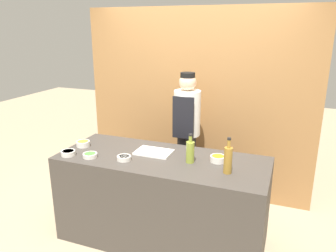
{
  "coord_description": "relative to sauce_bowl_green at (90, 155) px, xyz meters",
  "views": [
    {
      "loc": [
        1.13,
        -2.78,
        2.16
      ],
      "look_at": [
        0.0,
        0.17,
        1.2
      ],
      "focal_mm": 35.0,
      "sensor_mm": 36.0,
      "label": 1
    }
  ],
  "objects": [
    {
      "name": "ground_plane",
      "position": [
        0.67,
        0.24,
        -0.94
      ],
      "size": [
        14.0,
        14.0,
        0.0
      ],
      "primitive_type": "plane",
      "color": "tan"
    },
    {
      "name": "sauce_bowl_orange",
      "position": [
        1.21,
        0.35,
        0.01
      ],
      "size": [
        0.15,
        0.15,
        0.06
      ],
      "color": "silver",
      "rests_on": "counter"
    },
    {
      "name": "bottle_oil",
      "position": [
        0.96,
        0.24,
        0.09
      ],
      "size": [
        0.08,
        0.08,
        0.28
      ],
      "color": "olive",
      "rests_on": "counter"
    },
    {
      "name": "sauce_bowl_white",
      "position": [
        -0.23,
        -0.04,
        0.0
      ],
      "size": [
        0.14,
        0.14,
        0.05
      ],
      "color": "silver",
      "rests_on": "counter"
    },
    {
      "name": "sauce_bowl_green",
      "position": [
        0.0,
        0.0,
        0.0
      ],
      "size": [
        0.14,
        0.14,
        0.04
      ],
      "color": "silver",
      "rests_on": "counter"
    },
    {
      "name": "sauce_bowl_brown",
      "position": [
        0.35,
        0.06,
        0.0
      ],
      "size": [
        0.14,
        0.14,
        0.04
      ],
      "color": "silver",
      "rests_on": "counter"
    },
    {
      "name": "sauce_bowl_yellow",
      "position": [
        -0.25,
        0.24,
        0.01
      ],
      "size": [
        0.14,
        0.14,
        0.06
      ],
      "color": "silver",
      "rests_on": "counter"
    },
    {
      "name": "cabinet_wall",
      "position": [
        0.67,
        1.47,
        0.26
      ],
      "size": [
        2.97,
        0.18,
        2.4
      ],
      "color": "olive",
      "rests_on": "ground_plane"
    },
    {
      "name": "chef_center",
      "position": [
        0.68,
        1.01,
        -0.03
      ],
      "size": [
        0.31,
        0.31,
        1.66
      ],
      "color": "#28282D",
      "rests_on": "ground_plane"
    },
    {
      "name": "bottle_vinegar",
      "position": [
        1.34,
        0.13,
        0.11
      ],
      "size": [
        0.07,
        0.07,
        0.33
      ],
      "color": "olive",
      "rests_on": "counter"
    },
    {
      "name": "counter",
      "position": [
        0.67,
        0.24,
        -0.48
      ],
      "size": [
        2.08,
        0.84,
        0.92
      ],
      "color": "#3D3833",
      "rests_on": "ground_plane"
    },
    {
      "name": "cutting_board",
      "position": [
        0.54,
        0.33,
        -0.01
      ],
      "size": [
        0.36,
        0.25,
        0.02
      ],
      "color": "white",
      "rests_on": "counter"
    }
  ]
}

